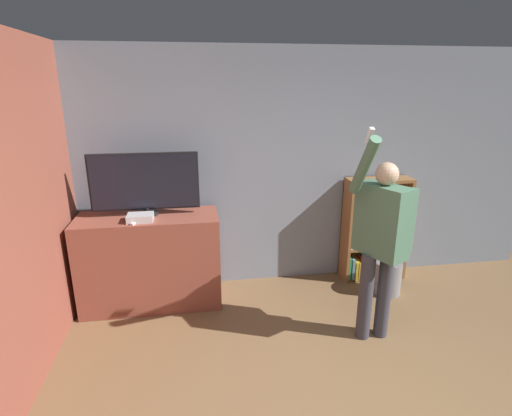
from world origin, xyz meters
TOP-DOWN VIEW (x-y plane):
  - wall_back at (0.00, 2.79)m, footprint 6.48×0.06m
  - wall_side_brick at (-2.27, 1.38)m, footprint 0.06×4.36m
  - tv_ledge at (-1.46, 2.39)m, footprint 1.45×0.58m
  - television at (-1.46, 2.44)m, footprint 1.09×0.22m
  - game_console at (-1.51, 2.25)m, footprint 0.25×0.18m
  - remote_loose at (-1.55, 2.19)m, footprint 0.10×0.14m
  - bookshelf at (1.09, 2.61)m, footprint 0.76×0.28m
  - person at (0.64, 1.44)m, footprint 0.61×0.58m
  - waste_bin at (1.16, 2.19)m, footprint 0.31×0.31m

SIDE VIEW (x-z plane):
  - waste_bin at x=1.16m, z-range 0.00..0.38m
  - tv_ledge at x=-1.46m, z-range 0.00..1.00m
  - bookshelf at x=1.09m, z-range -0.04..1.21m
  - remote_loose at x=-1.55m, z-range 1.00..1.02m
  - person at x=0.64m, z-range 0.03..2.02m
  - game_console at x=-1.51m, z-range 1.00..1.07m
  - television at x=-1.46m, z-range 1.01..1.66m
  - wall_back at x=0.00m, z-range 0.00..2.70m
  - wall_side_brick at x=-2.27m, z-range 0.00..2.70m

